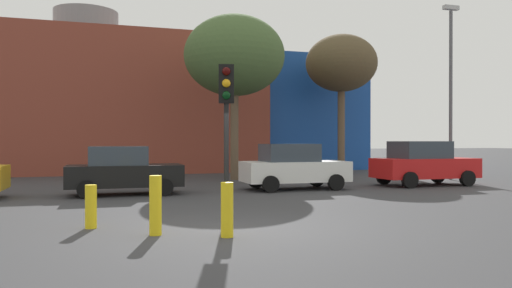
{
  "coord_description": "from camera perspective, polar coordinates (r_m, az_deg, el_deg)",
  "views": [
    {
      "loc": [
        -2.63,
        -10.05,
        1.84
      ],
      "look_at": [
        3.3,
        9.05,
        1.73
      ],
      "focal_mm": 34.19,
      "sensor_mm": 36.0,
      "label": 1
    }
  ],
  "objects": [
    {
      "name": "traffic_light_island",
      "position": [
        11.52,
        -3.49,
        4.52
      ],
      "size": [
        0.41,
        0.4,
        3.64
      ],
      "rotation": [
        0.0,
        0.0,
        -1.82
      ],
      "color": "black",
      "rests_on": "ground_plane"
    },
    {
      "name": "parked_car_3",
      "position": [
        18.71,
        4.41,
        -2.67
      ],
      "size": [
        4.03,
        1.98,
        1.74
      ],
      "color": "white",
      "rests_on": "ground_plane"
    },
    {
      "name": "bare_tree_0",
      "position": [
        28.38,
        9.95,
        9.18
      ],
      "size": [
        4.04,
        4.04,
        7.89
      ],
      "color": "brown",
      "rests_on": "ground_plane"
    },
    {
      "name": "bollard_yellow_1",
      "position": [
        10.95,
        -18.75,
        -6.94
      ],
      "size": [
        0.24,
        0.24,
        0.92
      ],
      "primitive_type": "cylinder",
      "color": "yellow",
      "rests_on": "ground_plane"
    },
    {
      "name": "bollard_yellow_0",
      "position": [
        9.45,
        -3.4,
        -7.68
      ],
      "size": [
        0.24,
        0.24,
        1.05
      ],
      "primitive_type": "cylinder",
      "color": "yellow",
      "rests_on": "ground_plane"
    },
    {
      "name": "bare_tree_1",
      "position": [
        23.71,
        -2.54,
        10.22
      ],
      "size": [
        4.83,
        4.83,
        7.88
      ],
      "color": "brown",
      "rests_on": "ground_plane"
    },
    {
      "name": "parked_car_4",
      "position": [
        21.54,
        18.99,
        -2.16
      ],
      "size": [
        4.26,
        2.09,
        1.84
      ],
      "color": "red",
      "rests_on": "ground_plane"
    },
    {
      "name": "ground_plane",
      "position": [
        10.55,
        -2.58,
        -9.73
      ],
      "size": [
        200.0,
        200.0,
        0.0
      ],
      "primitive_type": "plane",
      "color": "#38383A"
    },
    {
      "name": "bollard_yellow_2",
      "position": [
        9.81,
        -11.68,
        -7.04
      ],
      "size": [
        0.24,
        0.24,
        1.17
      ],
      "primitive_type": "cylinder",
      "color": "yellow",
      "rests_on": "ground_plane"
    },
    {
      "name": "street_lamp",
      "position": [
        25.23,
        21.83,
        6.79
      ],
      "size": [
        0.8,
        0.24,
        8.33
      ],
      "color": "#59595E",
      "rests_on": "ground_plane"
    },
    {
      "name": "parked_car_2",
      "position": [
        17.4,
        -15.26,
        -3.02
      ],
      "size": [
        3.86,
        1.9,
        1.67
      ],
      "color": "black",
      "rests_on": "ground_plane"
    },
    {
      "name": "building_backdrop",
      "position": [
        33.23,
        -19.23,
        4.02
      ],
      "size": [
        35.28,
        11.41,
        10.16
      ],
      "color": "brown",
      "rests_on": "ground_plane"
    }
  ]
}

